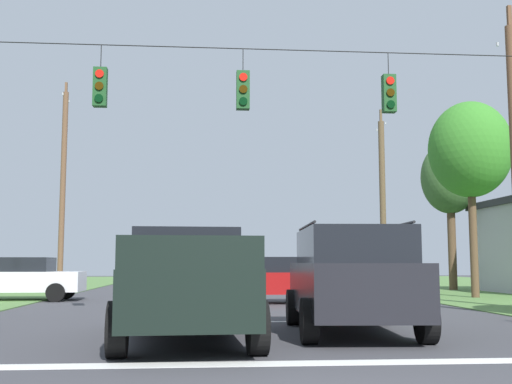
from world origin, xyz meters
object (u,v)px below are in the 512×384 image
(overhead_signal_span, at_px, (244,158))
(tree_roadside_left, at_px, (470,150))
(utility_pole_far_right, at_px, (383,201))
(pickup_truck, at_px, (186,284))
(suv_black, at_px, (351,277))
(distant_car_oncoming, at_px, (275,279))
(distant_car_crossing_white, at_px, (21,278))
(utility_pole_far_left, at_px, (63,186))
(tree_roadside_far_right, at_px, (450,179))

(overhead_signal_span, height_order, tree_roadside_left, tree_roadside_left)
(utility_pole_far_right, distance_m, tree_roadside_left, 9.50)
(tree_roadside_left, bearing_deg, pickup_truck, -130.83)
(suv_black, height_order, distant_car_oncoming, suv_black)
(suv_black, relative_size, tree_roadside_left, 0.65)
(overhead_signal_span, relative_size, tree_roadside_left, 1.97)
(distant_car_oncoming, bearing_deg, distant_car_crossing_white, 166.40)
(pickup_truck, distance_m, suv_black, 3.22)
(overhead_signal_span, distance_m, distant_car_crossing_white, 11.43)
(utility_pole_far_right, bearing_deg, distant_car_crossing_white, -148.93)
(suv_black, distance_m, distant_car_crossing_white, 14.55)
(suv_black, xyz_separation_m, utility_pole_far_right, (6.66, 20.81, 3.52))
(distant_car_crossing_white, xyz_separation_m, tree_roadside_left, (16.71, 0.18, 4.87))
(distant_car_oncoming, distance_m, tree_roadside_left, 9.56)
(distant_car_crossing_white, bearing_deg, utility_pole_far_right, 31.07)
(suv_black, xyz_separation_m, utility_pole_far_left, (-9.92, 20.43, 4.12))
(distant_car_crossing_white, relative_size, distant_car_oncoming, 0.99)
(distant_car_oncoming, bearing_deg, overhead_signal_span, -103.13)
(pickup_truck, height_order, distant_car_oncoming, pickup_truck)
(overhead_signal_span, xyz_separation_m, suv_black, (1.85, -3.07, -2.79))
(distant_car_oncoming, bearing_deg, suv_black, -87.18)
(suv_black, bearing_deg, overhead_signal_span, 121.12)
(pickup_truck, xyz_separation_m, suv_black, (3.11, 0.82, 0.09))
(suv_black, bearing_deg, utility_pole_far_left, 115.90)
(utility_pole_far_right, bearing_deg, utility_pole_far_left, -178.69)
(pickup_truck, relative_size, tree_roadside_far_right, 0.75)
(overhead_signal_span, distance_m, utility_pole_far_left, 19.19)
(suv_black, height_order, utility_pole_far_left, utility_pole_far_left)
(overhead_signal_span, bearing_deg, tree_roadside_left, 41.87)
(overhead_signal_span, relative_size, utility_pole_far_left, 1.41)
(tree_roadside_left, bearing_deg, distant_car_oncoming, -163.66)
(suv_black, height_order, utility_pole_far_right, utility_pole_far_right)
(utility_pole_far_right, bearing_deg, pickup_truck, -114.32)
(utility_pole_far_left, bearing_deg, pickup_truck, -72.24)
(pickup_truck, relative_size, distant_car_crossing_white, 1.27)
(distant_car_crossing_white, bearing_deg, overhead_signal_span, -47.73)
(utility_pole_far_left, bearing_deg, distant_car_crossing_white, -85.91)
(overhead_signal_span, relative_size, tree_roadside_far_right, 2.04)
(distant_car_oncoming, bearing_deg, utility_pole_far_right, 58.77)
(pickup_truck, distance_m, tree_roadside_left, 16.82)
(pickup_truck, height_order, tree_roadside_far_right, tree_roadside_far_right)
(distant_car_crossing_white, bearing_deg, pickup_truck, -62.94)
(tree_roadside_far_right, bearing_deg, distant_car_oncoming, -137.55)
(pickup_truck, xyz_separation_m, tree_roadside_left, (10.56, 12.22, 4.69))
(overhead_signal_span, xyz_separation_m, distant_car_crossing_white, (-7.41, 8.15, -3.06))
(pickup_truck, height_order, suv_black, suv_black)
(utility_pole_far_right, relative_size, utility_pole_far_left, 0.91)
(utility_pole_far_right, distance_m, utility_pole_far_left, 16.60)
(suv_black, xyz_separation_m, distant_car_oncoming, (-0.45, 9.09, -0.27))
(distant_car_crossing_white, bearing_deg, distant_car_oncoming, -13.60)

